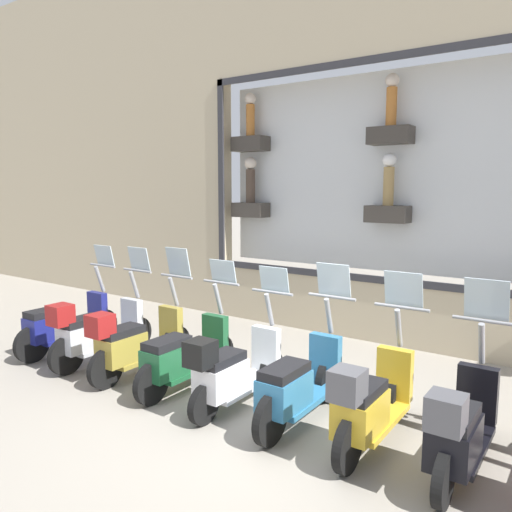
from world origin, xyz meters
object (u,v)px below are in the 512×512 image
at_px(scooter_silver_7, 95,332).
at_px(scooter_white_4, 232,370).
at_px(scooter_yellow_2, 370,403).
at_px(scooter_navy_8, 64,325).
at_px(scooter_black_1, 460,428).
at_px(scooter_olive_6, 134,342).
at_px(scooter_green_5, 183,356).
at_px(scooter_teal_3, 298,385).

bearing_deg(scooter_silver_7, scooter_white_4, -90.36).
distance_m(scooter_yellow_2, scooter_navy_8, 5.02).
bearing_deg(scooter_black_1, scooter_white_4, 90.15).
relative_size(scooter_olive_6, scooter_navy_8, 1.00).
bearing_deg(scooter_green_5, scooter_silver_7, 91.91).
xyz_separation_m(scooter_yellow_2, scooter_olive_6, (0.00, 3.34, 0.00)).
height_order(scooter_teal_3, scooter_green_5, scooter_teal_3).
height_order(scooter_white_4, scooter_silver_7, scooter_silver_7).
relative_size(scooter_black_1, scooter_teal_3, 0.99).
distance_m(scooter_green_5, scooter_silver_7, 1.67).
height_order(scooter_white_4, scooter_navy_8, scooter_navy_8).
xyz_separation_m(scooter_yellow_2, scooter_green_5, (0.06, 2.51, -0.04)).
bearing_deg(scooter_teal_3, scooter_navy_8, 90.02).
bearing_deg(scooter_navy_8, scooter_olive_6, -92.06).
relative_size(scooter_silver_7, scooter_navy_8, 1.00).
height_order(scooter_white_4, scooter_green_5, scooter_green_5).
relative_size(scooter_yellow_2, scooter_silver_7, 1.00).
bearing_deg(scooter_black_1, scooter_olive_6, 89.89).
distance_m(scooter_teal_3, scooter_olive_6, 2.51).
bearing_deg(scooter_olive_6, scooter_navy_8, 87.94).
height_order(scooter_black_1, scooter_teal_3, scooter_teal_3).
bearing_deg(scooter_teal_3, scooter_silver_7, 91.04).
distance_m(scooter_white_4, scooter_green_5, 0.84).
distance_m(scooter_olive_6, scooter_silver_7, 0.84).
bearing_deg(scooter_teal_3, scooter_olive_6, 91.40).
height_order(scooter_black_1, scooter_yellow_2, scooter_black_1).
xyz_separation_m(scooter_green_5, scooter_silver_7, (-0.06, 1.67, 0.05)).
bearing_deg(scooter_yellow_2, scooter_green_5, 88.67).
relative_size(scooter_teal_3, scooter_olive_6, 1.00).
height_order(scooter_yellow_2, scooter_olive_6, scooter_olive_6).
distance_m(scooter_white_4, scooter_olive_6, 1.67).
distance_m(scooter_teal_3, scooter_white_4, 0.84).
height_order(scooter_yellow_2, scooter_white_4, scooter_yellow_2).
xyz_separation_m(scooter_yellow_2, scooter_white_4, (-0.01, 1.67, -0.02)).
distance_m(scooter_white_4, scooter_navy_8, 3.34).
distance_m(scooter_olive_6, scooter_navy_8, 1.67).
bearing_deg(scooter_black_1, scooter_navy_8, 89.33).
bearing_deg(scooter_green_5, scooter_teal_3, -89.84).
bearing_deg(scooter_green_5, scooter_navy_8, 89.92).
bearing_deg(scooter_olive_6, scooter_yellow_2, -90.02).
bearing_deg(scooter_navy_8, scooter_green_5, -90.08).
height_order(scooter_yellow_2, scooter_navy_8, scooter_yellow_2).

